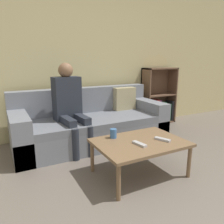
{
  "coord_description": "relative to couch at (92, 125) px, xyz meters",
  "views": [
    {
      "loc": [
        -1.05,
        -0.55,
        1.19
      ],
      "look_at": [
        0.16,
        1.72,
        0.58
      ],
      "focal_mm": 35.0,
      "sensor_mm": 36.0,
      "label": 1
    }
  ],
  "objects": [
    {
      "name": "wall_back",
      "position": [
        -0.12,
        0.54,
        1.04
      ],
      "size": [
        12.0,
        0.06,
        2.6
      ],
      "color": "beige",
      "rests_on": "ground_plane"
    },
    {
      "name": "couch",
      "position": [
        0.0,
        0.0,
        0.0
      ],
      "size": [
        2.17,
        0.87,
        0.78
      ],
      "color": "gray",
      "rests_on": "ground_plane"
    },
    {
      "name": "bookshelf",
      "position": [
        1.54,
        0.38,
        0.12
      ],
      "size": [
        0.66,
        0.28,
        1.05
      ],
      "color": "brown",
      "rests_on": "ground_plane"
    },
    {
      "name": "coffee_table",
      "position": [
        0.08,
        -1.11,
        0.07
      ],
      "size": [
        0.92,
        0.66,
        0.37
      ],
      "color": "brown",
      "rests_on": "ground_plane"
    },
    {
      "name": "person_adult",
      "position": [
        -0.34,
        -0.08,
        0.39
      ],
      "size": [
        0.37,
        0.63,
        1.16
      ],
      "rotation": [
        0.0,
        0.0,
        0.09
      ],
      "color": "#282D38",
      "rests_on": "ground_plane"
    },
    {
      "name": "cup_near",
      "position": [
        -0.11,
        -0.89,
        0.16
      ],
      "size": [
        0.07,
        0.07,
        0.1
      ],
      "color": "#3D70B2",
      "rests_on": "coffee_table"
    },
    {
      "name": "tv_remote_0",
      "position": [
        0.31,
        -1.2,
        0.12
      ],
      "size": [
        0.11,
        0.17,
        0.02
      ],
      "rotation": [
        0.0,
        0.0,
        0.42
      ],
      "color": "#B7B7BC",
      "rests_on": "coffee_table"
    },
    {
      "name": "tv_remote_1",
      "position": [
        0.02,
        -1.19,
        0.12
      ],
      "size": [
        0.08,
        0.18,
        0.02
      ],
      "rotation": [
        0.0,
        0.0,
        0.17
      ],
      "color": "#B7B7BC",
      "rests_on": "coffee_table"
    }
  ]
}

